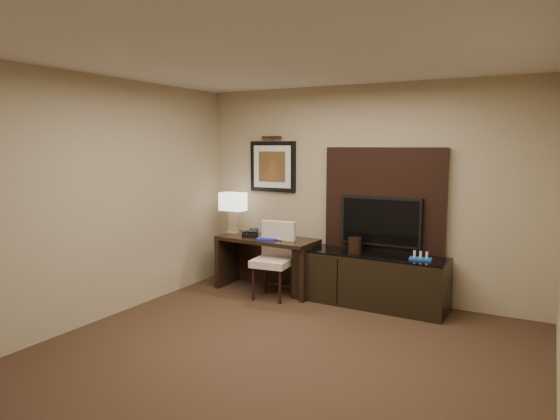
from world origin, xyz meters
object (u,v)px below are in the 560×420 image
Objects in this scene: table_lamp at (233,215)px; minibar_tray at (421,256)px; desk_chair at (272,261)px; credenza at (369,279)px; ice_bucket at (355,245)px; water_bottle at (292,233)px; desk_phone at (250,233)px; desk at (267,264)px; tv at (381,221)px.

minibar_tray is (2.62, -0.07, -0.29)m from table_lamp.
minibar_tray is at bearing 3.27° from desk_chair.
credenza is 2.10m from table_lamp.
credenza is at bearing 11.50° from ice_bucket.
water_bottle is 0.71× the size of minibar_tray.
table_lamp is 2.84× the size of ice_bucket.
ice_bucket is at bearing -166.92° from credenza.
desk_chair is 5.45× the size of water_bottle.
desk_chair reaches higher than desk_phone.
desk_phone is at bearing -20.95° from table_lamp.
desk is 2.05m from minibar_tray.
table_lamp is (-2.07, -0.16, -0.04)m from tv.
minibar_tray is (0.62, -0.04, 0.37)m from credenza.
desk_chair is 3.86× the size of minibar_tray.
tv is at bearing 157.64° from minibar_tray.
desk_chair is 0.58m from desk_phone.
desk_phone is (0.37, -0.14, -0.21)m from table_lamp.
minibar_tray is (2.02, 0.02, 0.33)m from desk.
desk_chair reaches higher than credenza.
table_lamp reaches higher than ice_bucket.
desk_chair is at bearing -157.95° from tv.
desk is at bearing -175.24° from water_bottle.
ice_bucket is (1.82, -0.06, -0.25)m from table_lamp.
credenza is 10.09× the size of desk_phone.
table_lamp is at bearing 178.57° from minibar_tray.
minibar_tray is at bearing -14.64° from desk_phone.
desk_chair is (-1.17, -0.32, 0.16)m from credenza.
water_bottle is (0.13, 0.30, 0.33)m from desk_chair.
table_lamp is 2.64m from minibar_tray.
ice_bucket is at bearing -13.40° from desk_phone.
desk_phone is (-0.46, 0.21, 0.29)m from desk_chair.
desk_chair is at bearing -45.85° from desk.
credenza is at bearing 9.71° from desk_chair.
credenza is (1.40, 0.06, -0.04)m from desk.
water_bottle is at bearing 8.07° from desk.
tv is 1.75m from desk_phone.
desk is 7.30× the size of ice_bucket.
credenza is 10.13× the size of ice_bucket.
table_lamp is at bearing 151.65° from desk_chair.
credenza is at bearing -12.50° from desk_phone.
tv is 1.05× the size of desk_chair.
table_lamp is at bearing -179.14° from credenza.
tv reaches higher than minibar_tray.
desk_phone is at bearing -174.38° from credenza.
table_lamp is 0.45m from desk_phone.
desk is 1.35× the size of tv.
desk_phone is (-1.63, -0.12, 0.45)m from credenza.
credenza is 1.69m from desk_phone.
minibar_tray is (0.55, -0.22, -0.33)m from tv.
desk_phone reaches higher than credenza.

